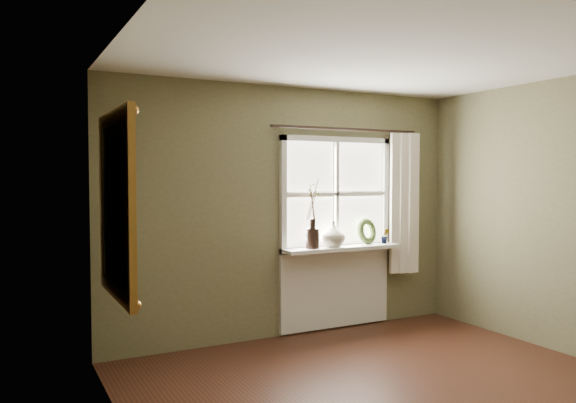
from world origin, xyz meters
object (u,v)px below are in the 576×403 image
Objects in this scene: wreath at (367,234)px; gilt_mirror at (115,204)px; cream_vase at (333,234)px; dark_jug at (312,238)px.

gilt_mirror is at bearing -179.93° from wreath.
wreath is at bearing 4.92° from cream_vase.
wreath is (0.46, 0.04, -0.03)m from cream_vase.
cream_vase is at bearing 0.00° from dark_jug.
dark_jug is 0.72× the size of wreath.
dark_jug is 0.15× the size of gilt_mirror.
cream_vase is at bearing 167.26° from wreath.
cream_vase is 0.95× the size of wreath.
gilt_mirror reaches higher than wreath.
dark_jug is at bearing 22.16° from gilt_mirror.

